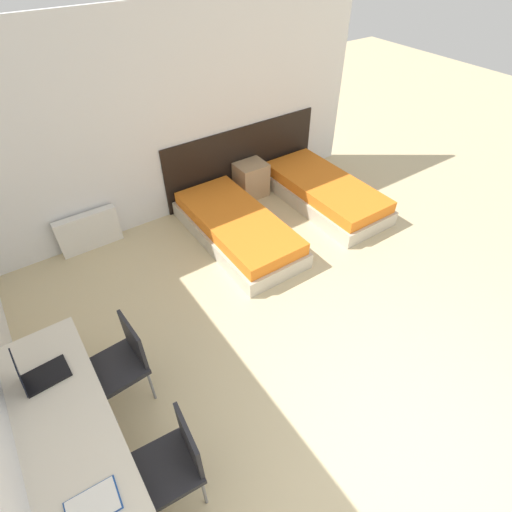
{
  "coord_description": "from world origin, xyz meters",
  "views": [
    {
      "loc": [
        -1.85,
        -0.25,
        3.46
      ],
      "look_at": [
        0.0,
        2.44,
        0.55
      ],
      "focal_mm": 28.0,
      "sensor_mm": 36.0,
      "label": 1
    }
  ],
  "objects_px": {
    "chair_near_laptop": "(122,360)",
    "chair_near_notebook": "(173,461)",
    "bed_near_door": "(324,192)",
    "laptop": "(37,375)",
    "bed_near_window": "(237,228)",
    "nightstand": "(251,180)"
  },
  "relations": [
    {
      "from": "chair_near_laptop",
      "to": "bed_near_door",
      "type": "bearing_deg",
      "value": 17.1
    },
    {
      "from": "bed_near_door",
      "to": "chair_near_notebook",
      "type": "relative_size",
      "value": 2.3
    },
    {
      "from": "nightstand",
      "to": "chair_near_notebook",
      "type": "xyz_separation_m",
      "value": [
        -2.8,
        -3.18,
        0.24
      ]
    },
    {
      "from": "nightstand",
      "to": "chair_near_laptop",
      "type": "distance_m",
      "value": 3.56
    },
    {
      "from": "bed_near_door",
      "to": "chair_near_laptop",
      "type": "bearing_deg",
      "value": -159.29
    },
    {
      "from": "laptop",
      "to": "chair_near_laptop",
      "type": "bearing_deg",
      "value": -4.64
    },
    {
      "from": "bed_near_window",
      "to": "chair_near_laptop",
      "type": "bearing_deg",
      "value": -146.25
    },
    {
      "from": "nightstand",
      "to": "laptop",
      "type": "distance_m",
      "value": 4.05
    },
    {
      "from": "chair_near_laptop",
      "to": "laptop",
      "type": "distance_m",
      "value": 0.66
    },
    {
      "from": "bed_near_window",
      "to": "laptop",
      "type": "xyz_separation_m",
      "value": [
        -2.61,
        -1.34,
        0.61
      ]
    },
    {
      "from": "bed_near_door",
      "to": "laptop",
      "type": "distance_m",
      "value": 4.42
    },
    {
      "from": "bed_near_door",
      "to": "chair_near_laptop",
      "type": "height_order",
      "value": "chair_near_laptop"
    },
    {
      "from": "bed_near_door",
      "to": "chair_near_notebook",
      "type": "distance_m",
      "value": 4.3
    },
    {
      "from": "bed_near_window",
      "to": "nightstand",
      "type": "height_order",
      "value": "nightstand"
    },
    {
      "from": "bed_near_door",
      "to": "nightstand",
      "type": "height_order",
      "value": "nightstand"
    },
    {
      "from": "bed_near_door",
      "to": "bed_near_window",
      "type": "bearing_deg",
      "value": 180.0
    },
    {
      "from": "chair_near_laptop",
      "to": "chair_near_notebook",
      "type": "bearing_deg",
      "value": -93.62
    },
    {
      "from": "chair_near_notebook",
      "to": "chair_near_laptop",
      "type": "bearing_deg",
      "value": 94.88
    },
    {
      "from": "bed_near_window",
      "to": "bed_near_door",
      "type": "distance_m",
      "value": 1.55
    },
    {
      "from": "bed_near_door",
      "to": "chair_near_notebook",
      "type": "height_order",
      "value": "chair_near_notebook"
    },
    {
      "from": "nightstand",
      "to": "bed_near_window",
      "type": "bearing_deg",
      "value": -133.44
    },
    {
      "from": "nightstand",
      "to": "chair_near_laptop",
      "type": "bearing_deg",
      "value": -142.2
    }
  ]
}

